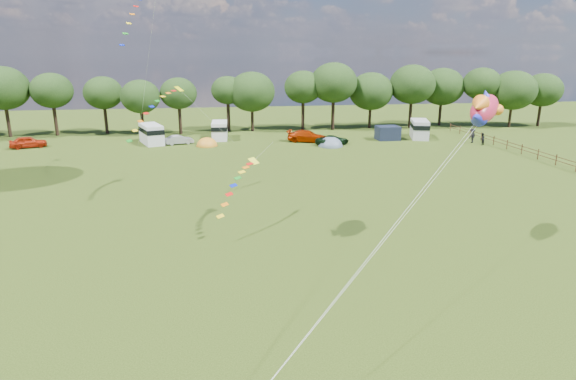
{
  "coord_description": "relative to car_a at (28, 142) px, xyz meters",
  "views": [
    {
      "loc": [
        -4.04,
        -18.48,
        11.67
      ],
      "look_at": [
        0.0,
        8.0,
        4.0
      ],
      "focal_mm": 30.0,
      "sensor_mm": 36.0,
      "label": 1
    }
  ],
  "objects": [
    {
      "name": "ground_plane",
      "position": [
        27.58,
        -46.11,
        -0.74
      ],
      "size": [
        180.0,
        180.0,
        0.0
      ],
      "primitive_type": "plane",
      "color": "black",
      "rests_on": "ground"
    },
    {
      "name": "tree_line",
      "position": [
        32.88,
        8.88,
        5.61
      ],
      "size": [
        102.98,
        10.98,
        10.27
      ],
      "color": "black",
      "rests_on": "ground"
    },
    {
      "name": "fence",
      "position": [
        59.58,
        -11.61,
        -0.04
      ],
      "size": [
        0.12,
        33.12,
        1.2
      ],
      "color": "#472D19",
      "rests_on": "ground"
    },
    {
      "name": "car_a",
      "position": [
        0.0,
        0.0,
        0.0
      ],
      "size": [
        4.77,
        3.12,
        1.48
      ],
      "primitive_type": "imported",
      "rotation": [
        0.0,
        0.0,
        1.91
      ],
      "color": "#AD240B",
      "rests_on": "ground"
    },
    {
      "name": "car_b",
      "position": [
        18.8,
        -0.42,
        -0.14
      ],
      "size": [
        3.63,
        2.15,
        1.2
      ],
      "primitive_type": "imported",
      "rotation": [
        0.0,
        0.0,
        1.85
      ],
      "color": "#98989F",
      "rests_on": "ground"
    },
    {
      "name": "car_c",
      "position": [
        35.84,
        -1.26,
        0.04
      ],
      "size": [
        5.63,
        3.91,
        1.56
      ],
      "primitive_type": "imported",
      "rotation": [
        0.0,
        0.0,
        1.2
      ],
      "color": "#952200",
      "rests_on": "ground"
    },
    {
      "name": "car_d",
      "position": [
        38.71,
        -3.88,
        -0.11
      ],
      "size": [
        5.11,
        3.84,
        1.27
      ],
      "primitive_type": "imported",
      "rotation": [
        0.0,
        0.0,
        2.0
      ],
      "color": "black",
      "rests_on": "ground"
    },
    {
      "name": "campervan_b",
      "position": [
        15.18,
        0.63,
        0.64
      ],
      "size": [
        3.85,
        5.67,
        2.56
      ],
      "rotation": [
        0.0,
        0.0,
        1.91
      ],
      "color": "silver",
      "rests_on": "ground"
    },
    {
      "name": "campervan_c",
      "position": [
        24.17,
        2.88,
        0.56
      ],
      "size": [
        2.31,
        5.02,
        2.42
      ],
      "rotation": [
        0.0,
        0.0,
        1.53
      ],
      "color": "silver",
      "rests_on": "ground"
    },
    {
      "name": "campervan_d",
      "position": [
        52.1,
        -0.56,
        0.62
      ],
      "size": [
        3.64,
        5.59,
        2.54
      ],
      "rotation": [
        0.0,
        0.0,
        1.27
      ],
      "color": "#BBBABD",
      "rests_on": "ground"
    },
    {
      "name": "tent_orange",
      "position": [
        22.42,
        -2.11,
        -0.72
      ],
      "size": [
        2.79,
        3.06,
        2.19
      ],
      "color": "orange",
      "rests_on": "ground"
    },
    {
      "name": "tent_greyblue",
      "position": [
        38.23,
        -4.78,
        -0.72
      ],
      "size": [
        3.21,
        3.51,
        2.39
      ],
      "color": "slate",
      "rests_on": "ground"
    },
    {
      "name": "awning_navy",
      "position": [
        47.18,
        -1.23,
        0.21
      ],
      "size": [
        3.03,
        2.46,
        1.89
      ],
      "primitive_type": "cube",
      "rotation": [
        0.0,
        0.0,
        -0.0
      ],
      "color": "black",
      "rests_on": "ground"
    },
    {
      "name": "fish_kite",
      "position": [
        38.77,
        -38.88,
        7.81
      ],
      "size": [
        3.63,
        3.8,
        2.23
      ],
      "rotation": [
        0.0,
        -0.21,
        0.83
      ],
      "color": "#BE203D",
      "rests_on": "ground"
    },
    {
      "name": "streamer_kite_a",
      "position": [
        17.87,
        -19.27,
        15.18
      ],
      "size": [
        3.26,
        5.52,
        5.73
      ],
      "rotation": [
        0.0,
        0.0,
        0.79
      ],
      "color": "yellow",
      "rests_on": "ground"
    },
    {
      "name": "streamer_kite_b",
      "position": [
        19.21,
        -24.87,
        6.95
      ],
      "size": [
        4.25,
        4.78,
        3.83
      ],
      "rotation": [
        0.0,
        0.0,
        1.14
      ],
      "color": "#FFFB09",
      "rests_on": "ground"
    },
    {
      "name": "streamer_kite_c",
      "position": [
        25.13,
        -33.0,
        2.77
      ],
      "size": [
        3.23,
        5.04,
        2.83
      ],
      "rotation": [
        0.0,
        0.0,
        0.83
      ],
      "color": "#FFFE29",
      "rests_on": "ground"
    },
    {
      "name": "walker_a",
      "position": [
        57.99,
        -6.96,
        0.06
      ],
      "size": [
        0.91,
        0.79,
        1.59
      ],
      "primitive_type": "imported",
      "rotation": [
        0.0,
        0.0,
        3.63
      ],
      "color": "black",
      "rests_on": "ground"
    },
    {
      "name": "walker_b",
      "position": [
        57.51,
        -5.3,
        0.23
      ],
      "size": [
        1.37,
        1.16,
        1.94
      ],
      "primitive_type": "imported",
      "rotation": [
        0.0,
        0.0,
        3.71
      ],
      "color": "black",
      "rests_on": "ground"
    }
  ]
}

